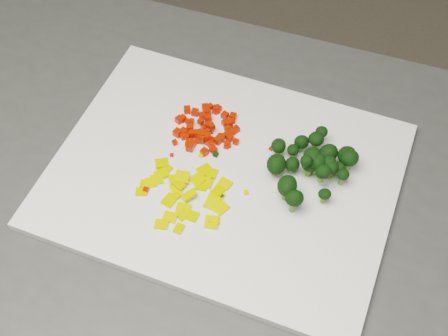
# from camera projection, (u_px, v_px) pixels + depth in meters

# --- Properties ---
(counter_block) EXTENTS (1.10, 0.89, 0.90)m
(counter_block) POSITION_uv_depth(u_px,v_px,m) (206.00, 305.00, 1.26)
(counter_block) COLOR #464744
(counter_block) RESTS_ON ground
(cutting_board) EXTENTS (0.56, 0.49, 0.01)m
(cutting_board) POSITION_uv_depth(u_px,v_px,m) (224.00, 175.00, 0.89)
(cutting_board) COLOR white
(cutting_board) RESTS_ON counter_block
(carrot_pile) EXTENTS (0.11, 0.11, 0.03)m
(carrot_pile) POSITION_uv_depth(u_px,v_px,m) (205.00, 126.00, 0.91)
(carrot_pile) COLOR red
(carrot_pile) RESTS_ON cutting_board
(pepper_pile) EXTENTS (0.12, 0.12, 0.02)m
(pepper_pile) POSITION_uv_depth(u_px,v_px,m) (185.00, 190.00, 0.85)
(pepper_pile) COLOR yellow
(pepper_pile) RESTS_ON cutting_board
(broccoli_pile) EXTENTS (0.13, 0.13, 0.06)m
(broccoli_pile) POSITION_uv_depth(u_px,v_px,m) (309.00, 163.00, 0.85)
(broccoli_pile) COLOR black
(broccoli_pile) RESTS_ON cutting_board
(carrot_cube_0) EXTENTS (0.01, 0.01, 0.01)m
(carrot_cube_0) POSITION_uv_depth(u_px,v_px,m) (179.00, 120.00, 0.93)
(carrot_cube_0) COLOR red
(carrot_cube_0) RESTS_ON carrot_pile
(carrot_cube_1) EXTENTS (0.01, 0.01, 0.01)m
(carrot_cube_1) POSITION_uv_depth(u_px,v_px,m) (225.00, 115.00, 0.94)
(carrot_cube_1) COLOR red
(carrot_cube_1) RESTS_ON carrot_pile
(carrot_cube_2) EXTENTS (0.01, 0.01, 0.01)m
(carrot_cube_2) POSITION_uv_depth(u_px,v_px,m) (229.00, 123.00, 0.93)
(carrot_cube_2) COLOR red
(carrot_cube_2) RESTS_ON carrot_pile
(carrot_cube_3) EXTENTS (0.01, 0.01, 0.01)m
(carrot_cube_3) POSITION_uv_depth(u_px,v_px,m) (221.00, 138.00, 0.91)
(carrot_cube_3) COLOR red
(carrot_cube_3) RESTS_ON carrot_pile
(carrot_cube_4) EXTENTS (0.01, 0.01, 0.01)m
(carrot_cube_4) POSITION_uv_depth(u_px,v_px,m) (212.00, 126.00, 0.91)
(carrot_cube_4) COLOR red
(carrot_cube_4) RESTS_ON carrot_pile
(carrot_cube_5) EXTENTS (0.01, 0.01, 0.01)m
(carrot_cube_5) POSITION_uv_depth(u_px,v_px,m) (205.00, 135.00, 0.91)
(carrot_cube_5) COLOR red
(carrot_cube_5) RESTS_ON carrot_pile
(carrot_cube_6) EXTENTS (0.01, 0.01, 0.01)m
(carrot_cube_6) POSITION_uv_depth(u_px,v_px,m) (198.00, 133.00, 0.91)
(carrot_cube_6) COLOR red
(carrot_cube_6) RESTS_ON carrot_pile
(carrot_cube_7) EXTENTS (0.01, 0.01, 0.01)m
(carrot_cube_7) POSITION_uv_depth(u_px,v_px,m) (217.00, 109.00, 0.94)
(carrot_cube_7) COLOR red
(carrot_cube_7) RESTS_ON carrot_pile
(carrot_cube_8) EXTENTS (0.01, 0.01, 0.01)m
(carrot_cube_8) POSITION_uv_depth(u_px,v_px,m) (209.00, 143.00, 0.91)
(carrot_cube_8) COLOR red
(carrot_cube_8) RESTS_ON carrot_pile
(carrot_cube_9) EXTENTS (0.01, 0.01, 0.01)m
(carrot_cube_9) POSITION_uv_depth(u_px,v_px,m) (193.00, 143.00, 0.91)
(carrot_cube_9) COLOR red
(carrot_cube_9) RESTS_ON carrot_pile
(carrot_cube_10) EXTENTS (0.01, 0.01, 0.01)m
(carrot_cube_10) POSITION_uv_depth(u_px,v_px,m) (208.00, 125.00, 0.92)
(carrot_cube_10) COLOR red
(carrot_cube_10) RESTS_ON carrot_pile
(carrot_cube_11) EXTENTS (0.01, 0.01, 0.01)m
(carrot_cube_11) POSITION_uv_depth(u_px,v_px,m) (227.00, 135.00, 0.92)
(carrot_cube_11) COLOR red
(carrot_cube_11) RESTS_ON carrot_pile
(carrot_cube_12) EXTENTS (0.01, 0.01, 0.01)m
(carrot_cube_12) POSITION_uv_depth(u_px,v_px,m) (228.00, 128.00, 0.92)
(carrot_cube_12) COLOR red
(carrot_cube_12) RESTS_ON carrot_pile
(carrot_cube_13) EXTENTS (0.01, 0.01, 0.01)m
(carrot_cube_13) POSITION_uv_depth(u_px,v_px,m) (190.00, 133.00, 0.92)
(carrot_cube_13) COLOR red
(carrot_cube_13) RESTS_ON carrot_pile
(carrot_cube_14) EXTENTS (0.01, 0.01, 0.01)m
(carrot_cube_14) POSITION_uv_depth(u_px,v_px,m) (236.00, 129.00, 0.92)
(carrot_cube_14) COLOR red
(carrot_cube_14) RESTS_ON carrot_pile
(carrot_cube_15) EXTENTS (0.01, 0.01, 0.01)m
(carrot_cube_15) POSITION_uv_depth(u_px,v_px,m) (230.00, 138.00, 0.91)
(carrot_cube_15) COLOR red
(carrot_cube_15) RESTS_ON carrot_pile
(carrot_cube_16) EXTENTS (0.01, 0.01, 0.01)m
(carrot_cube_16) POSITION_uv_depth(u_px,v_px,m) (202.00, 137.00, 0.90)
(carrot_cube_16) COLOR red
(carrot_cube_16) RESTS_ON carrot_pile
(carrot_cube_17) EXTENTS (0.01, 0.01, 0.01)m
(carrot_cube_17) POSITION_uv_depth(u_px,v_px,m) (236.00, 142.00, 0.91)
(carrot_cube_17) COLOR red
(carrot_cube_17) RESTS_ON carrot_pile
(carrot_cube_18) EXTENTS (0.01, 0.01, 0.01)m
(carrot_cube_18) POSITION_uv_depth(u_px,v_px,m) (201.00, 121.00, 0.92)
(carrot_cube_18) COLOR red
(carrot_cube_18) RESTS_ON carrot_pile
(carrot_cube_19) EXTENTS (0.01, 0.01, 0.01)m
(carrot_cube_19) POSITION_uv_depth(u_px,v_px,m) (188.00, 121.00, 0.93)
(carrot_cube_19) COLOR red
(carrot_cube_19) RESTS_ON carrot_pile
(carrot_cube_20) EXTENTS (0.01, 0.01, 0.01)m
(carrot_cube_20) POSITION_uv_depth(u_px,v_px,m) (192.00, 133.00, 0.91)
(carrot_cube_20) COLOR red
(carrot_cube_20) RESTS_ON carrot_pile
(carrot_cube_21) EXTENTS (0.01, 0.01, 0.01)m
(carrot_cube_21) POSITION_uv_depth(u_px,v_px,m) (233.00, 117.00, 0.94)
(carrot_cube_21) COLOR red
(carrot_cube_21) RESTS_ON carrot_pile
(carrot_cube_22) EXTENTS (0.01, 0.01, 0.01)m
(carrot_cube_22) POSITION_uv_depth(u_px,v_px,m) (227.00, 144.00, 0.90)
(carrot_cube_22) COLOR red
(carrot_cube_22) RESTS_ON carrot_pile
(carrot_cube_23) EXTENTS (0.01, 0.01, 0.01)m
(carrot_cube_23) POSITION_uv_depth(u_px,v_px,m) (190.00, 148.00, 0.90)
(carrot_cube_23) COLOR red
(carrot_cube_23) RESTS_ON carrot_pile
(carrot_cube_24) EXTENTS (0.01, 0.01, 0.01)m
(carrot_cube_24) POSITION_uv_depth(u_px,v_px,m) (203.00, 137.00, 0.91)
(carrot_cube_24) COLOR red
(carrot_cube_24) RESTS_ON carrot_pile
(carrot_cube_25) EXTENTS (0.01, 0.01, 0.01)m
(carrot_cube_25) POSITION_uv_depth(u_px,v_px,m) (210.00, 107.00, 0.95)
(carrot_cube_25) COLOR red
(carrot_cube_25) RESTS_ON carrot_pile
(carrot_cube_26) EXTENTS (0.01, 0.01, 0.01)m
(carrot_cube_26) POSITION_uv_depth(u_px,v_px,m) (232.00, 132.00, 0.92)
(carrot_cube_26) COLOR red
(carrot_cube_26) RESTS_ON carrot_pile
(carrot_cube_27) EXTENTS (0.01, 0.01, 0.01)m
(carrot_cube_27) POSITION_uv_depth(u_px,v_px,m) (204.00, 152.00, 0.90)
(carrot_cube_27) COLOR red
(carrot_cube_27) RESTS_ON carrot_pile
(carrot_cube_28) EXTENTS (0.01, 0.01, 0.01)m
(carrot_cube_28) POSITION_uv_depth(u_px,v_px,m) (204.00, 128.00, 0.92)
(carrot_cube_28) COLOR red
(carrot_cube_28) RESTS_ON carrot_pile
(carrot_cube_29) EXTENTS (0.01, 0.01, 0.01)m
(carrot_cube_29) POSITION_uv_depth(u_px,v_px,m) (186.00, 137.00, 0.91)
(carrot_cube_29) COLOR red
(carrot_cube_29) RESTS_ON carrot_pile
(carrot_cube_30) EXTENTS (0.01, 0.01, 0.01)m
(carrot_cube_30) POSITION_uv_depth(u_px,v_px,m) (208.00, 136.00, 0.90)
(carrot_cube_30) COLOR red
(carrot_cube_30) RESTS_ON carrot_pile
(carrot_cube_31) EXTENTS (0.01, 0.01, 0.01)m
(carrot_cube_31) POSITION_uv_depth(u_px,v_px,m) (183.00, 136.00, 0.91)
(carrot_cube_31) COLOR red
(carrot_cube_31) RESTS_ON carrot_pile
(carrot_cube_32) EXTENTS (0.01, 0.01, 0.01)m
(carrot_cube_32) POSITION_uv_depth(u_px,v_px,m) (204.00, 133.00, 0.92)
(carrot_cube_32) COLOR red
(carrot_cube_32) RESTS_ON carrot_pile
(carrot_cube_33) EXTENTS (0.01, 0.01, 0.01)m
(carrot_cube_33) POSITION_uv_depth(u_px,v_px,m) (218.00, 109.00, 0.95)
(carrot_cube_33) COLOR red
(carrot_cube_33) RESTS_ON carrot_pile
(carrot_cube_34) EXTENTS (0.01, 0.01, 0.01)m
(carrot_cube_34) POSITION_uv_depth(u_px,v_px,m) (183.00, 119.00, 0.93)
(carrot_cube_34) COLOR red
(carrot_cube_34) RESTS_ON carrot_pile
(carrot_cube_35) EXTENTS (0.01, 0.01, 0.01)m
(carrot_cube_35) POSITION_uv_depth(u_px,v_px,m) (184.00, 132.00, 0.92)
(carrot_cube_35) COLOR red
(carrot_cube_35) RESTS_ON carrot_pile
(carrot_cube_36) EXTENTS (0.01, 0.01, 0.01)m
(carrot_cube_36) POSITION_uv_depth(u_px,v_px,m) (209.00, 120.00, 0.93)
(carrot_cube_36) COLOR red
(carrot_cube_36) RESTS_ON carrot_pile
(carrot_cube_37) EXTENTS (0.01, 0.01, 0.01)m
(carrot_cube_37) POSITION_uv_depth(u_px,v_px,m) (190.00, 127.00, 0.91)
(carrot_cube_37) COLOR red
(carrot_cube_37) RESTS_ON carrot_pile
(carrot_cube_38) EXTENTS (0.01, 0.01, 0.01)m
(carrot_cube_38) POSITION_uv_depth(u_px,v_px,m) (189.00, 143.00, 0.91)
(carrot_cube_38) COLOR red
(carrot_cube_38) RESTS_ON carrot_pile
(carrot_cube_39) EXTENTS (0.01, 0.01, 0.01)m
(carrot_cube_39) POSITION_uv_depth(u_px,v_px,m) (230.00, 135.00, 0.92)
(carrot_cube_39) COLOR red
(carrot_cube_39) RESTS_ON carrot_pile
(carrot_cube_40) EXTENTS (0.01, 0.01, 0.01)m
(carrot_cube_40) POSITION_uv_depth(u_px,v_px,m) (207.00, 131.00, 0.91)
(carrot_cube_40) COLOR red
(carrot_cube_40) RESTS_ON carrot_pile
(carrot_cube_41) EXTENTS (0.01, 0.01, 0.01)m
(carrot_cube_41) POSITION_uv_depth(u_px,v_px,m) (203.00, 138.00, 0.91)
(carrot_cube_41) COLOR red
(carrot_cube_41) RESTS_ON carrot_pile
(carrot_cube_42) EXTENTS (0.01, 0.01, 0.01)m
(carrot_cube_42) POSITION_uv_depth(u_px,v_px,m) (202.00, 117.00, 0.94)
(carrot_cube_42) COLOR red
(carrot_cube_42) RESTS_ON carrot_pile
(carrot_cube_43) EXTENTS (0.01, 0.01, 0.01)m
(carrot_cube_43) POSITION_uv_depth(u_px,v_px,m) (202.00, 116.00, 0.94)
(carrot_cube_43) COLOR red
(carrot_cube_43) RESTS_ON carrot_pile
(carrot_cube_44) EXTENTS (0.01, 0.01, 0.01)m
(carrot_cube_44) POSITION_uv_depth(u_px,v_px,m) (213.00, 150.00, 0.90)
(carrot_cube_44) COLOR red
(carrot_cube_44) RESTS_ON carrot_pile
(carrot_cube_45) EXTENTS (0.01, 0.01, 0.01)m
(carrot_cube_45) POSITION_uv_depth(u_px,v_px,m) (187.00, 110.00, 0.94)
(carrot_cube_45) COLOR red
(carrot_cube_45) RESTS_ON carrot_pile
(carrot_cube_46) EXTENTS (0.01, 0.01, 0.01)m
(carrot_cube_46) POSITION_uv_depth(u_px,v_px,m) (225.00, 123.00, 0.93)
(carrot_cube_46) COLOR red
(carrot_cube_46) RESTS_ON carrot_pile
(carrot_cube_47) EXTENTS (0.01, 0.01, 0.01)m
(carrot_cube_47) POSITION_uv_depth(u_px,v_px,m) (199.00, 132.00, 0.92)
(carrot_cube_47) COLOR red
(carrot_cube_47) RESTS_ON carrot_pile
(carrot_cube_48) EXTENTS (0.01, 0.01, 0.01)m
(carrot_cube_48) POSITION_uv_depth(u_px,v_px,m) (202.00, 134.00, 0.90)
(carrot_cube_48) COLOR red
(carrot_cube_48) RESTS_ON carrot_pile
(carrot_cube_49) EXTENTS (0.01, 0.01, 0.01)m
(carrot_cube_49) POSITION_uv_depth(u_px,v_px,m) (208.00, 118.00, 0.93)
(carrot_cube_49) COLOR red
(carrot_cube_49) RESTS_ON carrot_pile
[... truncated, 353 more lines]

